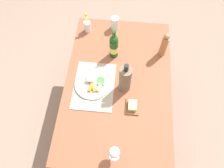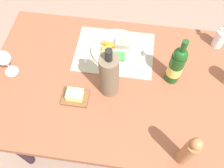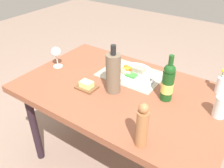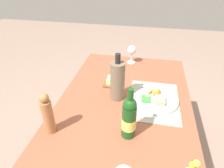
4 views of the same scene
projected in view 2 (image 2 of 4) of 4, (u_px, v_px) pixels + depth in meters
ground_plane at (116, 129)px, 1.85m from camera, size 8.00×8.00×0.00m
dining_table at (117, 88)px, 1.29m from camera, size 1.34×0.84×0.72m
placemat at (114, 52)px, 1.32m from camera, size 0.43×0.32×0.01m
dinner_plate at (116, 49)px, 1.31m from camera, size 0.28×0.28×0.05m
fork at (145, 50)px, 1.32m from camera, size 0.02×0.20×0.00m
knife at (89, 48)px, 1.33m from camera, size 0.01×0.20×0.00m
wine_bottle at (176, 65)px, 1.14m from camera, size 0.07×0.07×0.29m
wine_glass at (4, 59)px, 1.16m from camera, size 0.07×0.07×0.16m
pepper_mill at (189, 151)px, 0.93m from camera, size 0.06×0.06×0.24m
butter_dish at (75, 96)px, 1.17m from camera, size 0.13×0.10×0.05m
flower_vase at (221, 37)px, 1.30m from camera, size 0.06×0.06×0.20m
cooler_bottle at (109, 75)px, 1.09m from camera, size 0.09×0.09×0.31m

